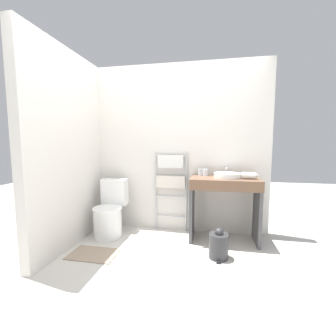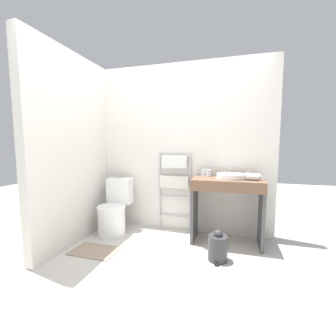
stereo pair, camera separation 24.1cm
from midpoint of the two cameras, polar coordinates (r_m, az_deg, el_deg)
The scene contains 13 objects.
ground_plane at distance 2.52m, azimuth -5.78°, elevation -25.26°, with size 12.00×12.00×0.00m, color beige.
wall_back at distance 3.38m, azimuth 0.21°, elevation 4.85°, with size 2.66×0.12×2.46m, color silver.
wall_side at distance 3.27m, azimuth -24.69°, elevation 4.23°, with size 0.12×1.81×2.46m, color silver.
toilet at distance 3.41m, azimuth -16.60°, elevation -10.97°, with size 0.40×0.54×0.80m.
towel_radiator at distance 3.32m, azimuth -1.42°, elevation -2.41°, with size 0.49×0.06×1.18m.
vanity_counter at distance 3.08m, azimuth 11.90°, elevation -7.70°, with size 0.90×0.50×0.86m.
sink_basin at distance 3.04m, azimuth 12.61°, elevation -1.80°, with size 0.35×0.35×0.06m.
faucet at distance 3.22m, azimuth 12.54°, elevation -0.50°, with size 0.02×0.10×0.13m.
cup_near_wall at distance 3.22m, azimuth 6.14°, elevation -1.04°, with size 0.07×0.07×0.09m.
cup_near_edge at distance 3.16m, azimuth 7.38°, elevation -1.15°, with size 0.07×0.07×0.10m.
hair_dryer at distance 3.02m, azimuth 17.82°, elevation -1.83°, with size 0.22×0.17×0.09m.
trash_bin at distance 2.76m, azimuth 10.19°, elevation -18.75°, with size 0.22×0.25×0.36m.
bath_mat at distance 3.02m, azimuth -20.74°, elevation -19.80°, with size 0.56×0.36×0.01m, color gray.
Camera 1 is at (0.51, -2.08, 1.31)m, focal length 24.00 mm.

